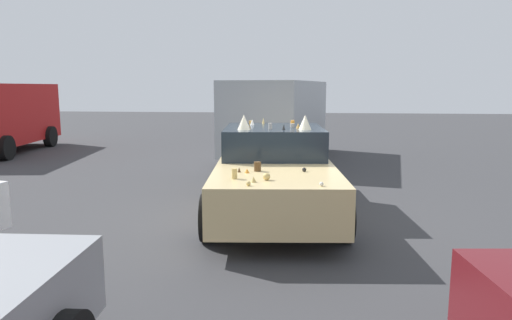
# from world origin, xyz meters

# --- Properties ---
(ground_plane) EXTENTS (60.00, 60.00, 0.00)m
(ground_plane) POSITION_xyz_m (0.00, 0.00, 0.00)
(ground_plane) COLOR #38383A
(art_car_decorated) EXTENTS (4.71, 2.36, 1.65)m
(art_car_decorated) POSITION_xyz_m (0.09, 0.01, 0.71)
(art_car_decorated) COLOR #D8BC7F
(art_car_decorated) RESTS_ON ground
(parked_van_behind_right) EXTENTS (5.30, 2.93, 2.25)m
(parked_van_behind_right) POSITION_xyz_m (5.87, 0.26, 1.26)
(parked_van_behind_right) COLOR #9EA3A8
(parked_van_behind_right) RESTS_ON ground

